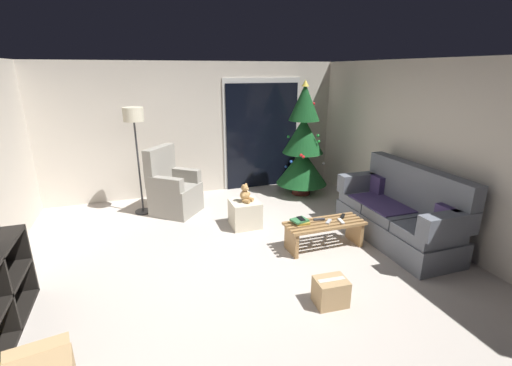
{
  "coord_description": "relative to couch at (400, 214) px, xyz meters",
  "views": [
    {
      "loc": [
        -1.1,
        -3.67,
        2.35
      ],
      "look_at": [
        0.4,
        0.7,
        0.85
      ],
      "focal_mm": 24.58,
      "sensor_mm": 36.0,
      "label": 1
    }
  ],
  "objects": [
    {
      "name": "wall_back",
      "position": [
        -2.32,
        3.05,
        0.85
      ],
      "size": [
        5.72,
        0.12,
        2.5
      ],
      "primitive_type": "cube",
      "color": "beige",
      "rests_on": "ground"
    },
    {
      "name": "couch",
      "position": [
        0.0,
        0.0,
        0.0
      ],
      "size": [
        0.8,
        1.95,
        1.08
      ],
      "color": "slate",
      "rests_on": "ground"
    },
    {
      "name": "patio_door_glass",
      "position": [
        -1.01,
        2.96,
        0.65
      ],
      "size": [
        1.5,
        0.02,
        2.1
      ],
      "primitive_type": "cube",
      "color": "black",
      "rests_on": "ground"
    },
    {
      "name": "cell_phone",
      "position": [
        -1.43,
        0.23,
        0.04
      ],
      "size": [
        0.07,
        0.14,
        0.01
      ],
      "primitive_type": "cube",
      "rotation": [
        0.0,
        0.0,
        -0.0
      ],
      "color": "black",
      "rests_on": "book_stack"
    },
    {
      "name": "patio_door_frame",
      "position": [
        -1.01,
        2.98,
        0.7
      ],
      "size": [
        1.6,
        0.02,
        2.2
      ],
      "primitive_type": "cube",
      "color": "silver",
      "rests_on": "ground"
    },
    {
      "name": "floor_lamp",
      "position": [
        -3.44,
        2.26,
        1.11
      ],
      "size": [
        0.32,
        0.32,
        1.78
      ],
      "color": "#2D2D30",
      "rests_on": "ground"
    },
    {
      "name": "ottoman",
      "position": [
        -1.94,
        1.16,
        -0.19
      ],
      "size": [
        0.44,
        0.44,
        0.41
      ],
      "primitive_type": "cube",
      "color": "beige",
      "rests_on": "ground"
    },
    {
      "name": "christmas_tree",
      "position": [
        -0.44,
        2.24,
        0.56
      ],
      "size": [
        0.98,
        0.98,
        2.18
      ],
      "color": "#4C1E19",
      "rests_on": "ground"
    },
    {
      "name": "wall_right",
      "position": [
        0.54,
        -0.01,
        0.85
      ],
      "size": [
        0.12,
        6.0,
        2.5
      ],
      "primitive_type": "cube",
      "color": "beige",
      "rests_on": "ground"
    },
    {
      "name": "ground_plane",
      "position": [
        -2.32,
        -0.01,
        -0.4
      ],
      "size": [
        7.0,
        7.0,
        0.0
      ],
      "primitive_type": "plane",
      "color": "#BCB2A8"
    },
    {
      "name": "coffee_table",
      "position": [
        -1.12,
        0.14,
        -0.15
      ],
      "size": [
        1.1,
        0.4,
        0.38
      ],
      "color": "#9E7547",
      "rests_on": "ground"
    },
    {
      "name": "armchair",
      "position": [
        -2.93,
        2.09,
        0.0
      ],
      "size": [
        0.96,
        0.96,
        1.13
      ],
      "color": "gray",
      "rests_on": "ground"
    },
    {
      "name": "book_stack",
      "position": [
        -1.45,
        0.21,
        0.01
      ],
      "size": [
        0.24,
        0.21,
        0.06
      ],
      "color": "#B79333",
      "rests_on": "coffee_table"
    },
    {
      "name": "remote_graphite",
      "position": [
        -1.16,
        0.23,
        -0.01
      ],
      "size": [
        0.16,
        0.07,
        0.02
      ],
      "primitive_type": "cube",
      "rotation": [
        0.0,
        0.0,
        1.41
      ],
      "color": "#333338",
      "rests_on": "coffee_table"
    },
    {
      "name": "remote_white",
      "position": [
        -0.9,
        0.08,
        -0.01
      ],
      "size": [
        0.07,
        0.16,
        0.02
      ],
      "primitive_type": "cube",
      "rotation": [
        0.0,
        0.0,
        6.12
      ],
      "color": "silver",
      "rests_on": "coffee_table"
    },
    {
      "name": "cardboard_box_taped_mid_floor",
      "position": [
        -1.67,
        -0.98,
        -0.25
      ],
      "size": [
        0.35,
        0.28,
        0.29
      ],
      "color": "tan",
      "rests_on": "ground"
    },
    {
      "name": "teddy_bear_honey",
      "position": [
        -1.93,
        1.15,
        0.13
      ],
      "size": [
        0.21,
        0.22,
        0.29
      ],
      "color": "tan",
      "rests_on": "ottoman"
    },
    {
      "name": "remote_black",
      "position": [
        -0.79,
        0.22,
        -0.01
      ],
      "size": [
        0.14,
        0.15,
        0.02
      ],
      "primitive_type": "cube",
      "rotation": [
        0.0,
        0.0,
        5.56
      ],
      "color": "black",
      "rests_on": "coffee_table"
    },
    {
      "name": "remote_silver",
      "position": [
        -1.07,
        0.12,
        -0.01
      ],
      "size": [
        0.14,
        0.14,
        0.02
      ],
      "primitive_type": "cube",
      "rotation": [
        0.0,
        0.0,
        2.34
      ],
      "color": "#ADADB2",
      "rests_on": "coffee_table"
    }
  ]
}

